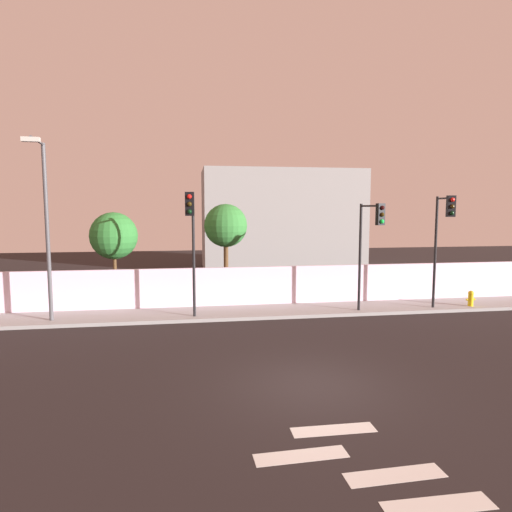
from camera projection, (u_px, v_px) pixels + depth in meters
ground_plane at (312, 385)px, 11.67m from camera, size 80.00×80.00×0.00m
sidewalk at (261, 312)px, 19.71m from camera, size 36.00×2.40×0.15m
perimeter_wall at (256, 286)px, 20.88m from camera, size 36.00×0.18×1.80m
crosswalk_marking at (370, 478)px, 7.62m from camera, size 3.58×3.86×0.01m
traffic_light_left at (443, 228)px, 19.25m from camera, size 0.39×1.55×5.09m
traffic_light_center at (192, 228)px, 17.42m from camera, size 0.38×1.80×5.16m
traffic_light_right at (371, 234)px, 18.73m from camera, size 0.57×1.54×4.75m
street_lamp_curbside at (45, 217)px, 17.21m from camera, size 0.62×2.09×7.09m
fire_hydrant at (471, 298)px, 20.51m from camera, size 0.44×0.26×0.73m
roadside_tree_leftmost at (114, 236)px, 21.09m from camera, size 2.26×2.26×4.53m
roadside_tree_midleft at (226, 226)px, 21.89m from camera, size 2.15×2.15×4.93m
low_building_distant at (281, 220)px, 34.99m from camera, size 12.35×6.00×7.72m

